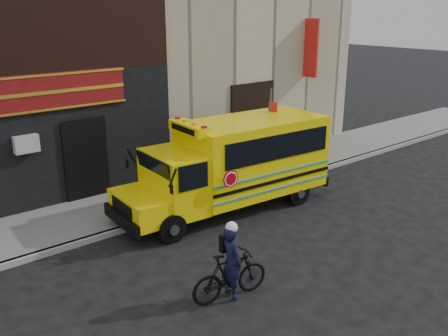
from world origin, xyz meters
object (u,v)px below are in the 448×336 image
at_px(bicycle, 230,276).
at_px(cyclist, 231,264).
at_px(sign_pole, 270,136).
at_px(school_bus, 235,162).

xyz_separation_m(bicycle, cyclist, (0.04, 0.01, 0.27)).
relative_size(sign_pole, bicycle, 1.92).
height_order(school_bus, bicycle, school_bus).
relative_size(school_bus, cyclist, 4.31).
xyz_separation_m(sign_pole, cyclist, (-5.26, -4.24, -1.10)).
xyz_separation_m(school_bus, sign_pole, (1.89, 0.43, 0.41)).
bearing_deg(sign_pole, school_bus, -167.29).
bearing_deg(cyclist, bicycle, 107.11).
height_order(school_bus, sign_pole, sign_pole).
relative_size(school_bus, bicycle, 3.85).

